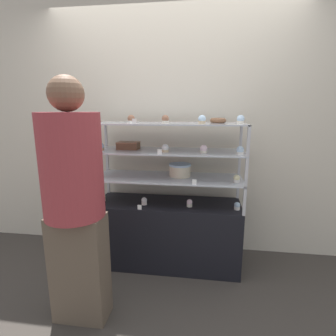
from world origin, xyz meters
TOP-DOWN VIEW (x-y plane):
  - ground_plane at (0.00, 0.00)m, footprint 20.00×20.00m
  - back_wall at (0.00, 0.38)m, footprint 8.00×0.05m
  - display_base at (0.00, 0.00)m, footprint 1.37×0.47m
  - display_riser_lower at (0.00, 0.00)m, footprint 1.37×0.47m
  - display_riser_middle at (0.00, 0.00)m, footprint 1.37×0.47m
  - display_riser_upper at (0.00, 0.00)m, footprint 1.37×0.47m
  - layer_cake_centerpiece at (0.11, 0.05)m, footprint 0.21×0.21m
  - sheet_cake_frosted at (-0.39, 0.04)m, footprint 0.20×0.14m
  - cupcake_0 at (-0.64, -0.04)m, footprint 0.05×0.05m
  - cupcake_1 at (-0.21, -0.09)m, footprint 0.05×0.05m
  - cupcake_2 at (0.21, -0.08)m, footprint 0.05×0.05m
  - cupcake_3 at (0.63, -0.09)m, footprint 0.05×0.05m
  - price_tag_0 at (-0.23, -0.22)m, footprint 0.04×0.00m
  - cupcake_4 at (-0.64, -0.09)m, footprint 0.05×0.05m
  - cupcake_5 at (0.61, -0.11)m, footprint 0.05×0.05m
  - price_tag_1 at (0.25, -0.22)m, footprint 0.04×0.00m
  - cupcake_6 at (-0.62, -0.07)m, footprint 0.06×0.06m
  - cupcake_7 at (-0.01, -0.09)m, footprint 0.06×0.06m
  - cupcake_8 at (0.32, -0.10)m, footprint 0.06×0.06m
  - cupcake_9 at (0.63, -0.13)m, footprint 0.06×0.06m
  - price_tag_2 at (-0.04, -0.22)m, footprint 0.04×0.00m
  - cupcake_10 at (-0.62, -0.12)m, footprint 0.06×0.06m
  - cupcake_11 at (-0.31, -0.10)m, footprint 0.06×0.06m
  - cupcake_12 at (-0.01, -0.08)m, footprint 0.06×0.06m
  - cupcake_13 at (0.30, -0.09)m, footprint 0.06×0.06m
  - cupcake_14 at (0.63, -0.05)m, footprint 0.06×0.06m
  - price_tag_3 at (-0.25, -0.22)m, footprint 0.04×0.00m
  - donut_glazed at (0.44, 0.07)m, footprint 0.15×0.15m
  - customer_figure at (-0.53, -0.78)m, footprint 0.40×0.40m

SIDE VIEW (x-z plane):
  - ground_plane at x=0.00m, z-range 0.00..0.00m
  - display_base at x=0.00m, z-range 0.00..0.63m
  - price_tag_0 at x=-0.23m, z-range 0.63..0.68m
  - cupcake_0 at x=-0.64m, z-range 0.63..0.70m
  - cupcake_1 at x=-0.21m, z-range 0.63..0.70m
  - cupcake_2 at x=0.21m, z-range 0.63..0.70m
  - cupcake_3 at x=0.63m, z-range 0.63..0.70m
  - display_riser_lower at x=0.00m, z-range 0.75..1.00m
  - price_tag_1 at x=0.25m, z-range 0.88..0.93m
  - customer_figure at x=-0.53m, z-range 0.06..1.77m
  - cupcake_4 at x=-0.64m, z-range 0.88..0.95m
  - cupcake_5 at x=0.61m, z-range 0.88..0.95m
  - layer_cake_centerpiece at x=0.11m, z-range 0.89..1.01m
  - display_riser_middle at x=0.00m, z-range 1.00..1.25m
  - price_tag_2 at x=-0.04m, z-range 1.14..1.18m
  - cupcake_6 at x=-0.62m, z-range 1.13..1.20m
  - cupcake_7 at x=-0.01m, z-range 1.13..1.20m
  - cupcake_8 at x=0.32m, z-range 1.13..1.20m
  - cupcake_9 at x=0.63m, z-range 1.13..1.20m
  - sheet_cake_frosted at x=-0.39m, z-range 1.14..1.21m
  - back_wall at x=0.00m, z-range 0.00..2.60m
  - display_riser_upper at x=0.00m, z-range 1.25..1.50m
  - donut_glazed at x=0.44m, z-range 1.39..1.43m
  - price_tag_3 at x=-0.25m, z-range 1.39..1.43m
  - cupcake_10 at x=-0.62m, z-range 1.38..1.46m
  - cupcake_11 at x=-0.31m, z-range 1.38..1.46m
  - cupcake_12 at x=-0.01m, z-range 1.38..1.46m
  - cupcake_13 at x=0.30m, z-range 1.38..1.46m
  - cupcake_14 at x=0.63m, z-range 1.38..1.46m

